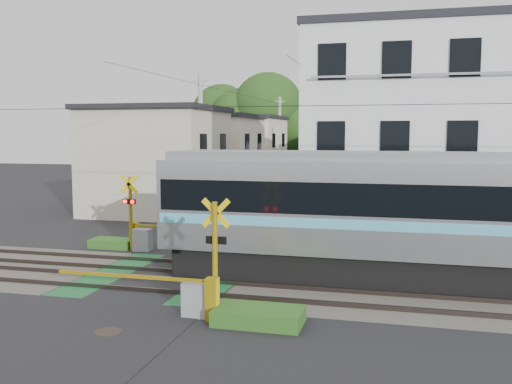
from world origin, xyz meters
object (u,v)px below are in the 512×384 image
(apartment_block, at_px, (425,135))
(pedestrian, at_px, (319,188))
(commuter_train, at_px, (479,217))
(crossing_signal_near, at_px, (199,290))
(crossing_signal_far, at_px, (141,233))
(manhole_cover, at_px, (108,332))

(apartment_block, relative_size, pedestrian, 6.77)
(apartment_block, bearing_deg, commuter_train, -80.61)
(commuter_train, xyz_separation_m, crossing_signal_near, (-7.29, -4.85, -1.47))
(commuter_train, height_order, pedestrian, commuter_train)
(crossing_signal_near, bearing_deg, commuter_train, 33.67)
(crossing_signal_far, bearing_deg, pedestrian, 78.32)
(crossing_signal_near, bearing_deg, apartment_block, 65.78)
(commuter_train, distance_m, crossing_signal_far, 12.78)
(commuter_train, height_order, manhole_cover, commuter_train)
(apartment_block, xyz_separation_m, pedestrian, (-6.84, 14.70, -3.90))
(pedestrian, bearing_deg, crossing_signal_near, 81.65)
(manhole_cover, bearing_deg, crossing_signal_far, 111.13)
(commuter_train, bearing_deg, apartment_block, 99.39)
(apartment_block, bearing_deg, crossing_signal_far, -152.22)
(crossing_signal_far, bearing_deg, commuter_train, -11.14)
(commuter_train, relative_size, pedestrian, 13.20)
(crossing_signal_near, distance_m, manhole_cover, 2.48)
(commuter_train, distance_m, apartment_block, 8.76)
(crossing_signal_near, xyz_separation_m, crossing_signal_far, (-5.17, 7.31, 0.00))
(crossing_signal_far, xyz_separation_m, apartment_block, (11.09, 5.84, 3.94))
(pedestrian, bearing_deg, apartment_block, 104.71)
(crossing_signal_near, height_order, apartment_block, apartment_block)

